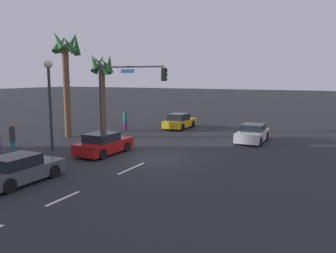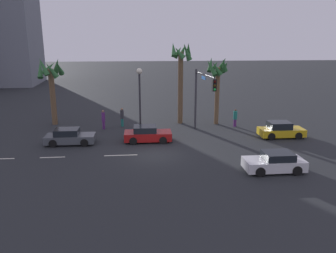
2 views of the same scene
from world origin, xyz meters
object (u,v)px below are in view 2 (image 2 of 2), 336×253
Objects in this scene: streetlamp at (140,87)px; palm_tree_0 at (51,78)px; car_1 at (70,137)px; car_4 at (275,162)px; pedestrian_2 at (235,117)px; car_2 at (147,134)px; pedestrian_1 at (122,117)px; palm_tree_2 at (217,74)px; pedestrian_0 at (103,119)px; traffic_signal at (202,91)px; car_0 at (281,130)px; palm_tree_1 at (181,67)px.

palm_tree_0 is (-8.75, 2.94, 0.59)m from streetlamp.
car_1 is 8.51m from palm_tree_0.
pedestrian_2 is (0.68, 11.66, 0.32)m from car_4.
car_2 is 5.80m from pedestrian_1.
car_1 is 0.59× the size of palm_tree_2.
car_4 is 2.08× the size of pedestrian_0.
streetlamp is 0.86× the size of palm_tree_0.
pedestrian_0 is at bearing 170.32° from streetlamp.
pedestrian_1 is at bearing -11.53° from palm_tree_0.
pedestrian_1 is at bearing 139.83° from streetlamp.
palm_tree_2 is at bearing -4.20° from palm_tree_0.
palm_tree_0 is (-2.84, 6.88, 4.13)m from car_1.
traffic_signal is 9.88m from pedestrian_0.
car_0 is 5.03m from pedestrian_2.
car_4 is 15.19m from palm_tree_1.
palm_tree_2 reaches higher than pedestrian_0.
car_1 is 5.14m from pedestrian_0.
pedestrian_2 is at bearing 3.00° from streetlamp.
palm_tree_2 is at bearing 58.86° from traffic_signal.
car_2 is 0.68× the size of streetlamp.
palm_tree_2 reaches higher than traffic_signal.
streetlamp is 3.93m from pedestrian_1.
palm_tree_1 reaches higher than palm_tree_0.
car_1 is 1.03× the size of car_4.
pedestrian_1 is 7.72m from palm_tree_1.
traffic_signal is at bearing 109.25° from car_4.
car_2 is 11.03m from car_4.
car_2 is 0.48× the size of palm_tree_1.
car_1 and car_4 have the same top height.
car_0 is 15.09m from pedestrian_1.
traffic_signal is at bearing -25.39° from pedestrian_1.
car_0 is at bearing -15.84° from streetlamp.
pedestrian_2 is at bearing 16.14° from car_1.
car_1 is at bearing -178.48° from car_2.
pedestrian_1 is at bearing 114.00° from car_2.
car_1 is 2.14× the size of pedestrian_0.
pedestrian_1 is at bearing -171.95° from palm_tree_1.
car_1 is at bearing -170.15° from traffic_signal.
palm_tree_2 is (7.75, 1.72, 0.94)m from streetlamp.
palm_tree_0 reaches higher than car_0.
car_2 is 10.09m from palm_tree_2.
streetlamp is at bearing 98.39° from car_2.
pedestrian_2 is 4.65m from palm_tree_2.
pedestrian_1 is (-7.32, 3.48, -2.98)m from traffic_signal.
palm_tree_0 is (-14.27, 4.89, 0.76)m from traffic_signal.
palm_tree_1 is at bearing 108.57° from car_4.
traffic_signal reaches higher than car_4.
streetlamp is at bearing -150.58° from palm_tree_1.
pedestrian_1 is (-1.80, 1.52, -3.15)m from streetlamp.
pedestrian_2 is (-3.00, 4.02, 0.29)m from car_0.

